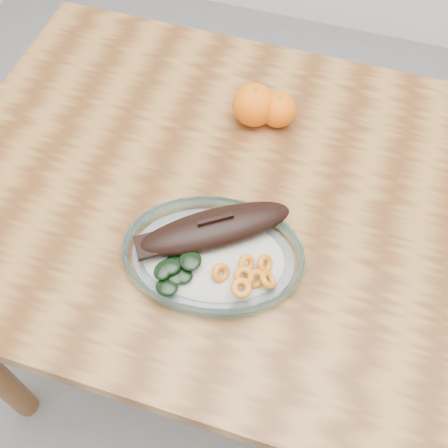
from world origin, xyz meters
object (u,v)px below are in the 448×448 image
object	(u,v)px
plated_meal	(213,253)
orange_left	(254,105)
dining_table	(265,229)
orange_right	(278,110)

from	to	relation	value
plated_meal	orange_left	distance (m)	0.32
plated_meal	dining_table	bearing A→B (deg)	58.91
plated_meal	orange_right	distance (m)	0.33
plated_meal	orange_left	world-z (taller)	orange_left
orange_left	plated_meal	bearing A→B (deg)	-86.11
dining_table	plated_meal	world-z (taller)	plated_meal
dining_table	orange_left	bearing A→B (deg)	114.19
orange_left	orange_right	distance (m)	0.05
plated_meal	orange_right	bearing A→B (deg)	76.16
plated_meal	orange_right	xyz separation A→B (m)	(0.02, 0.33, 0.02)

